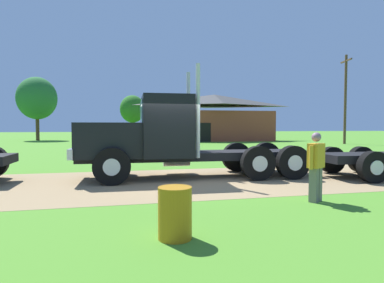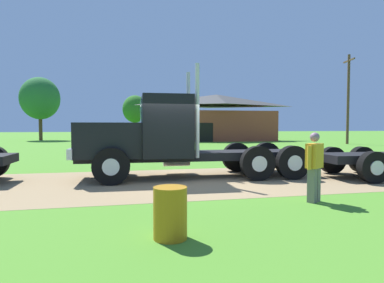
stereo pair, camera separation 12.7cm
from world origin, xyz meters
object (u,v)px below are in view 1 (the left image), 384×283
(utility_pole_near, at_px, (345,97))
(visitor_standing_near, at_px, (316,164))
(steel_barrel, at_px, (175,213))
(truck_foreground_white, at_px, (164,140))
(shed_building, at_px, (214,118))

(utility_pole_near, bearing_deg, visitor_standing_near, -129.35)
(utility_pole_near, bearing_deg, steel_barrel, -132.45)
(truck_foreground_white, xyz_separation_m, shed_building, (10.18, 27.76, 1.47))
(truck_foreground_white, distance_m, shed_building, 29.61)
(truck_foreground_white, height_order, steel_barrel, truck_foreground_white)
(shed_building, bearing_deg, visitor_standing_near, -102.60)
(truck_foreground_white, distance_m, visitor_standing_near, 5.31)
(truck_foreground_white, height_order, utility_pole_near, utility_pole_near)
(steel_barrel, relative_size, shed_building, 0.06)
(steel_barrel, height_order, utility_pole_near, utility_pole_near)
(shed_building, distance_m, utility_pole_near, 14.97)
(truck_foreground_white, bearing_deg, utility_pole_near, 39.97)
(steel_barrel, height_order, shed_building, shed_building)
(steel_barrel, bearing_deg, utility_pole_near, 47.55)
(steel_barrel, xyz_separation_m, shed_building, (10.88, 33.89, 2.37))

